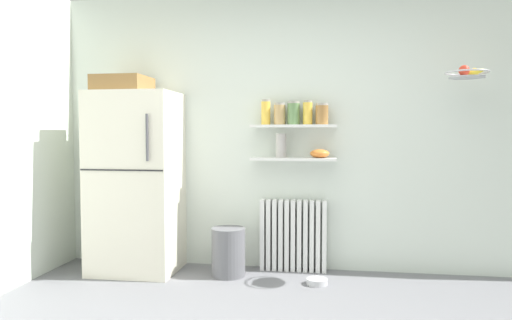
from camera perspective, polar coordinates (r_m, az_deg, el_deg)
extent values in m
cube|color=silver|center=(4.49, 4.26, 3.47)|extent=(7.04, 0.10, 2.60)
cube|color=silver|center=(4.50, -14.29, -2.63)|extent=(0.77, 0.62, 1.66)
cube|color=#262628|center=(4.20, -16.01, -1.18)|extent=(0.75, 0.01, 0.01)
cylinder|color=#4C4C51|center=(4.08, -13.04, 2.67)|extent=(0.02, 0.02, 0.40)
cube|color=olive|center=(4.55, -15.79, 8.79)|extent=(0.46, 0.44, 0.15)
cube|color=white|center=(4.49, 0.83, -8.97)|extent=(0.04, 0.12, 0.66)
cube|color=white|center=(4.48, 1.56, -8.99)|extent=(0.04, 0.12, 0.66)
cube|color=white|center=(4.48, 2.30, -9.01)|extent=(0.04, 0.12, 0.66)
cube|color=white|center=(4.47, 3.04, -9.03)|extent=(0.04, 0.12, 0.66)
cube|color=white|center=(4.46, 3.79, -9.05)|extent=(0.04, 0.12, 0.66)
cube|color=white|center=(4.46, 4.53, -9.06)|extent=(0.04, 0.12, 0.66)
cube|color=white|center=(4.46, 5.28, -9.08)|extent=(0.04, 0.12, 0.66)
cube|color=white|center=(4.45, 6.03, -9.09)|extent=(0.04, 0.12, 0.66)
cube|color=white|center=(4.45, 6.78, -9.10)|extent=(0.04, 0.12, 0.66)
cube|color=white|center=(4.45, 7.53, -9.11)|extent=(0.04, 0.12, 0.66)
cube|color=white|center=(4.45, 8.28, -9.12)|extent=(0.04, 0.12, 0.66)
cube|color=white|center=(4.34, 4.54, 0.12)|extent=(0.78, 0.22, 0.02)
cube|color=white|center=(4.33, 4.56, 4.11)|extent=(0.78, 0.22, 0.02)
cylinder|color=yellow|center=(4.36, 1.19, 5.68)|extent=(0.08, 0.08, 0.21)
cylinder|color=gray|center=(4.37, 1.20, 7.21)|extent=(0.08, 0.08, 0.02)
cylinder|color=tan|center=(4.34, 2.88, 5.47)|extent=(0.11, 0.11, 0.18)
cylinder|color=gray|center=(4.35, 2.88, 6.79)|extent=(0.10, 0.10, 0.02)
cylinder|color=#5B7F4C|center=(4.33, 4.57, 5.55)|extent=(0.11, 0.11, 0.19)
cylinder|color=gray|center=(4.34, 4.57, 6.96)|extent=(0.10, 0.10, 0.02)
cylinder|color=yellow|center=(4.33, 6.27, 5.60)|extent=(0.09, 0.09, 0.20)
cylinder|color=gray|center=(4.33, 6.28, 7.06)|extent=(0.08, 0.08, 0.02)
cylinder|color=olive|center=(4.32, 7.97, 5.40)|extent=(0.12, 0.12, 0.17)
cylinder|color=gray|center=(4.33, 7.98, 6.68)|extent=(0.11, 0.11, 0.02)
cylinder|color=#B2ADA8|center=(4.34, 3.05, 1.76)|extent=(0.10, 0.10, 0.22)
ellipsoid|color=orange|center=(4.32, 7.71, 0.78)|extent=(0.18, 0.18, 0.08)
cylinder|color=slate|center=(4.32, -3.36, -11.03)|extent=(0.30, 0.30, 0.43)
cylinder|color=#B7B7BC|center=(4.16, 7.39, -14.37)|extent=(0.18, 0.18, 0.05)
torus|color=#B2B2B7|center=(4.25, 24.16, 9.65)|extent=(0.34, 0.34, 0.01)
cylinder|color=#A8A8AD|center=(4.24, 24.15, 9.11)|extent=(0.28, 0.28, 0.01)
sphere|color=gold|center=(4.27, 24.91, 9.60)|extent=(0.07, 0.07, 0.07)
sphere|color=red|center=(4.27, 23.90, 9.65)|extent=(0.08, 0.08, 0.08)
sphere|color=red|center=(4.18, 23.87, 9.87)|extent=(0.09, 0.09, 0.09)
ellipsoid|color=yellow|center=(4.23, 24.82, 9.60)|extent=(0.18, 0.05, 0.08)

